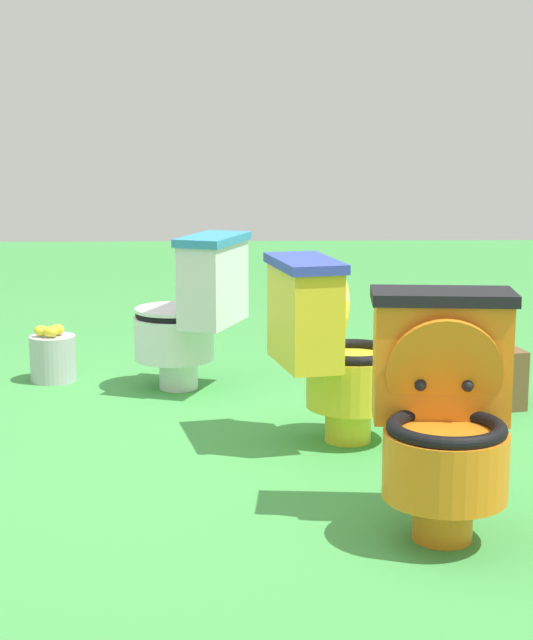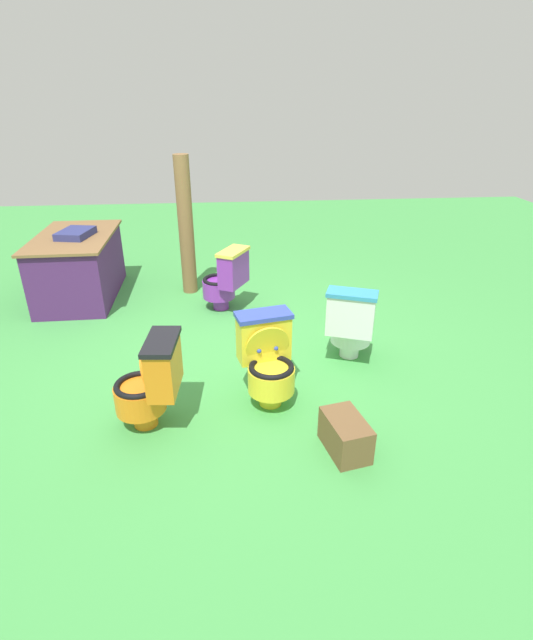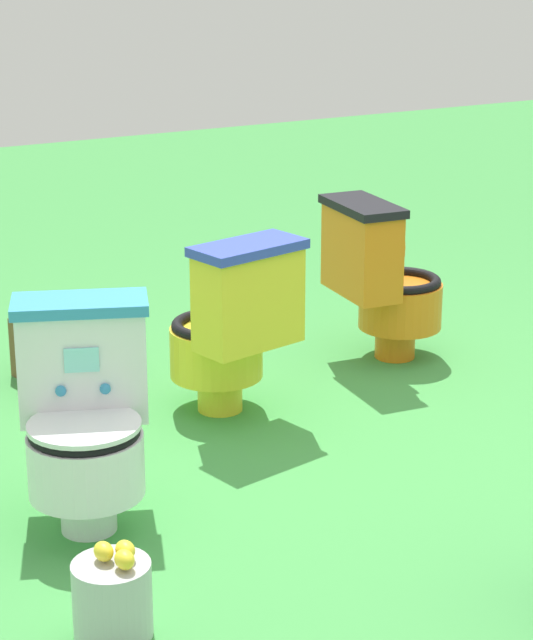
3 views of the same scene
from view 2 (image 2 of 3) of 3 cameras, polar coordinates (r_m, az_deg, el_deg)
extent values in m
plane|color=#429947|center=(4.65, -3.29, -3.58)|extent=(14.00, 14.00, 0.00)
cylinder|color=orange|center=(3.75, -14.38, -11.17)|extent=(0.20, 0.20, 0.14)
cylinder|color=orange|center=(3.66, -14.98, -9.02)|extent=(0.40, 0.40, 0.20)
torus|color=black|center=(3.60, -15.18, -7.55)|extent=(0.38, 0.38, 0.04)
cylinder|color=black|center=(3.62, -15.08, -8.24)|extent=(0.26, 0.26, 0.01)
cube|color=orange|center=(3.47, -12.26, -5.52)|extent=(0.43, 0.23, 0.37)
cube|color=black|center=(3.37, -12.58, -2.57)|extent=(0.45, 0.25, 0.04)
cube|color=#8CE0E5|center=(3.47, -13.97, -4.78)|extent=(0.11, 0.02, 0.08)
cylinder|color=orange|center=(3.50, -13.84, -5.70)|extent=(0.36, 0.12, 0.35)
sphere|color=black|center=(3.46, -14.11, -6.79)|extent=(0.04, 0.04, 0.04)
sphere|color=black|center=(3.58, -13.62, -5.60)|extent=(0.04, 0.04, 0.04)
cylinder|color=yellow|center=(3.85, 0.48, -9.12)|extent=(0.21, 0.21, 0.14)
cylinder|color=yellow|center=(3.74, 0.58, -7.15)|extent=(0.44, 0.44, 0.20)
torus|color=black|center=(3.68, 0.59, -5.69)|extent=(0.42, 0.42, 0.04)
cylinder|color=#3347B2|center=(3.71, 0.59, -6.37)|extent=(0.29, 0.29, 0.01)
cube|color=yellow|center=(3.77, -0.35, -2.19)|extent=(0.27, 0.44, 0.37)
cube|color=#3347B2|center=(3.68, -0.36, 0.60)|extent=(0.30, 0.47, 0.04)
cube|color=#8CE0E5|center=(3.66, 0.12, -2.20)|extent=(0.03, 0.11, 0.08)
cylinder|color=yellow|center=(3.69, 0.11, -3.09)|extent=(0.16, 0.36, 0.35)
sphere|color=#3347B2|center=(3.73, 1.16, -3.44)|extent=(0.04, 0.04, 0.04)
sphere|color=#3347B2|center=(3.69, -0.90, -3.76)|extent=(0.04, 0.04, 0.04)
cylinder|color=purple|center=(5.53, -5.51, 2.10)|extent=(0.24, 0.24, 0.14)
cylinder|color=purple|center=(5.47, -5.77, 3.77)|extent=(0.50, 0.50, 0.20)
torus|color=black|center=(5.43, -5.82, 4.86)|extent=(0.48, 0.48, 0.04)
cylinder|color=#EACC4C|center=(5.45, -5.80, 4.35)|extent=(0.33, 0.33, 0.01)
cube|color=purple|center=(5.29, -3.99, 6.12)|extent=(0.45, 0.36, 0.37)
cube|color=#EACC4C|center=(5.22, -4.06, 8.22)|extent=(0.48, 0.40, 0.04)
cube|color=#8CE0E5|center=(5.32, -4.98, 6.77)|extent=(0.10, 0.06, 0.08)
cylinder|color=purple|center=(5.34, -4.94, 6.11)|extent=(0.35, 0.25, 0.35)
sphere|color=#EACC4C|center=(5.29, -5.33, 5.52)|extent=(0.04, 0.04, 0.04)
sphere|color=#EACC4C|center=(5.41, -4.63, 5.99)|extent=(0.04, 0.04, 0.04)
cylinder|color=white|center=(4.58, 9.94, -3.43)|extent=(0.23, 0.23, 0.14)
cylinder|color=white|center=(4.52, 10.13, -1.42)|extent=(0.48, 0.48, 0.20)
torus|color=black|center=(4.47, 10.23, -0.14)|extent=(0.46, 0.46, 0.04)
cylinder|color=#338CBF|center=(4.49, 10.18, -0.74)|extent=(0.31, 0.31, 0.01)
cube|color=white|center=(4.23, 10.10, 0.59)|extent=(0.32, 0.45, 0.37)
cube|color=#338CBF|center=(4.15, 10.31, 3.13)|extent=(0.35, 0.48, 0.04)
cube|color=#8CE0E5|center=(4.30, 10.30, 1.74)|extent=(0.05, 0.11, 0.08)
cylinder|color=white|center=(4.46, 10.26, 0.11)|extent=(0.46, 0.46, 0.02)
sphere|color=#338CBF|center=(4.35, 9.29, 0.66)|extent=(0.04, 0.04, 0.04)
sphere|color=#338CBF|center=(4.34, 11.12, 0.45)|extent=(0.04, 0.04, 0.04)
cube|color=#4C2360|center=(6.15, -21.64, 5.85)|extent=(1.41, 0.82, 0.74)
cube|color=brown|center=(6.05, -22.23, 9.28)|extent=(1.47, 0.88, 0.03)
cube|color=navy|center=(5.96, -22.01, 9.65)|extent=(0.50, 0.40, 0.08)
cylinder|color=brown|center=(5.84, -9.69, 11.01)|extent=(0.18, 0.18, 1.65)
cube|color=brown|center=(3.41, 9.48, -13.51)|extent=(0.44, 0.32, 0.26)
cylinder|color=#B7B7BF|center=(5.13, 10.03, 0.36)|extent=(0.22, 0.22, 0.22)
ellipsoid|color=yellow|center=(5.05, 10.33, 1.68)|extent=(0.07, 0.05, 0.05)
ellipsoid|color=yellow|center=(5.11, 9.78, 1.99)|extent=(0.07, 0.05, 0.05)
ellipsoid|color=yellow|center=(5.06, 9.67, 1.76)|extent=(0.07, 0.05, 0.05)
camera|label=1|loc=(5.13, -48.66, 5.30)|focal=57.55mm
camera|label=3|loc=(7.66, 13.72, 22.25)|focal=69.42mm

